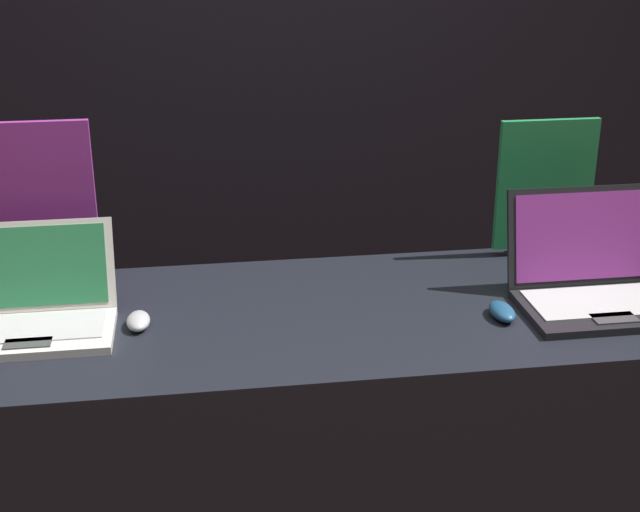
{
  "coord_description": "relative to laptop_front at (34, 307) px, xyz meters",
  "views": [
    {
      "loc": [
        -0.3,
        -1.66,
        1.92
      ],
      "look_at": [
        -0.0,
        0.36,
        1.11
      ],
      "focal_mm": 50.0,
      "sensor_mm": 36.0,
      "label": 1
    }
  ],
  "objects": [
    {
      "name": "mouse_back",
      "position": [
        1.14,
        -0.11,
        -0.04
      ],
      "size": [
        0.06,
        0.11,
        0.03
      ],
      "color": "navy",
      "rests_on": "display_counter"
    },
    {
      "name": "wall_back",
      "position": [
        0.7,
        1.45,
        0.38
      ],
      "size": [
        8.0,
        0.05,
        2.8
      ],
      "color": "black",
      "rests_on": "ground_plane"
    },
    {
      "name": "laptop_back",
      "position": [
        1.39,
        -0.05,
        0.01
      ],
      "size": [
        0.39,
        0.33,
        0.27
      ],
      "color": "black",
      "rests_on": "display_counter"
    },
    {
      "name": "promo_stand_front",
      "position": [
        0.0,
        0.23,
        0.16
      ],
      "size": [
        0.29,
        0.07,
        0.46
      ],
      "color": "black",
      "rests_on": "display_counter"
    },
    {
      "name": "display_counter",
      "position": [
        0.7,
        -0.0,
        -0.54
      ],
      "size": [
        1.88,
        0.72,
        0.96
      ],
      "color": "black",
      "rests_on": "ground_plane"
    },
    {
      "name": "laptop_front",
      "position": [
        0.0,
        0.0,
        0.0
      ],
      "size": [
        0.38,
        0.29,
        0.24
      ],
      "color": "silver",
      "rests_on": "display_counter"
    },
    {
      "name": "mouse_front",
      "position": [
        0.25,
        -0.03,
        -0.04
      ],
      "size": [
        0.06,
        0.1,
        0.03
      ],
      "color": "#B2B2B7",
      "rests_on": "display_counter"
    },
    {
      "name": "promo_stand_back",
      "position": [
        1.39,
        0.29,
        0.13
      ],
      "size": [
        0.29,
        0.07,
        0.4
      ],
      "color": "black",
      "rests_on": "display_counter"
    }
  ]
}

